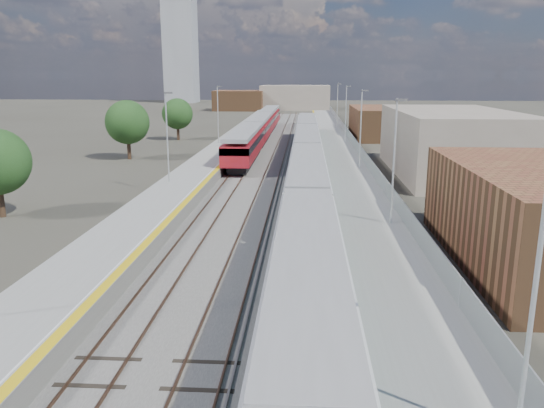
# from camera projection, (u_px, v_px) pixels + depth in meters

# --- Properties ---
(ground) EXTENTS (320.00, 320.00, 0.00)m
(ground) POSITION_uv_depth(u_px,v_px,m) (294.00, 164.00, 60.17)
(ground) COLOR #47443A
(ground) RESTS_ON ground
(ballast_bed) EXTENTS (10.50, 155.00, 0.06)m
(ballast_bed) POSITION_uv_depth(u_px,v_px,m) (275.00, 160.00, 62.73)
(ballast_bed) COLOR #565451
(ballast_bed) RESTS_ON ground
(tracks) EXTENTS (8.96, 160.00, 0.17)m
(tracks) POSITION_uv_depth(u_px,v_px,m) (281.00, 158.00, 64.30)
(tracks) COLOR #4C3323
(tracks) RESTS_ON ground
(platform_right) EXTENTS (4.70, 155.00, 8.52)m
(platform_right) POSITION_uv_depth(u_px,v_px,m) (339.00, 157.00, 62.14)
(platform_right) COLOR slate
(platform_right) RESTS_ON ground
(platform_left) EXTENTS (4.30, 155.00, 8.52)m
(platform_left) POSITION_uv_depth(u_px,v_px,m) (218.00, 156.00, 63.03)
(platform_left) COLOR slate
(platform_left) RESTS_ON ground
(buildings) EXTENTS (72.00, 185.50, 40.00)m
(buildings) POSITION_uv_depth(u_px,v_px,m) (235.00, 72.00, 144.69)
(buildings) COLOR brown
(buildings) RESTS_ON ground
(green_train) EXTENTS (2.88, 80.22, 3.17)m
(green_train) POSITION_uv_depth(u_px,v_px,m) (307.00, 160.00, 48.56)
(green_train) COLOR black
(green_train) RESTS_ON ground
(red_train) EXTENTS (2.95, 59.88, 3.73)m
(red_train) POSITION_uv_depth(u_px,v_px,m) (260.00, 127.00, 79.83)
(red_train) COLOR black
(red_train) RESTS_ON ground
(tree_b) EXTENTS (5.17, 5.17, 7.01)m
(tree_b) POSITION_uv_depth(u_px,v_px,m) (127.00, 122.00, 62.59)
(tree_b) COLOR #382619
(tree_b) RESTS_ON ground
(tree_c) EXTENTS (4.73, 4.73, 6.41)m
(tree_c) POSITION_uv_depth(u_px,v_px,m) (177.00, 114.00, 81.73)
(tree_c) COLOR #382619
(tree_c) RESTS_ON ground
(tree_d) EXTENTS (4.09, 4.09, 5.54)m
(tree_d) POSITION_uv_depth(u_px,v_px,m) (447.00, 125.00, 69.15)
(tree_d) COLOR #382619
(tree_d) RESTS_ON ground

